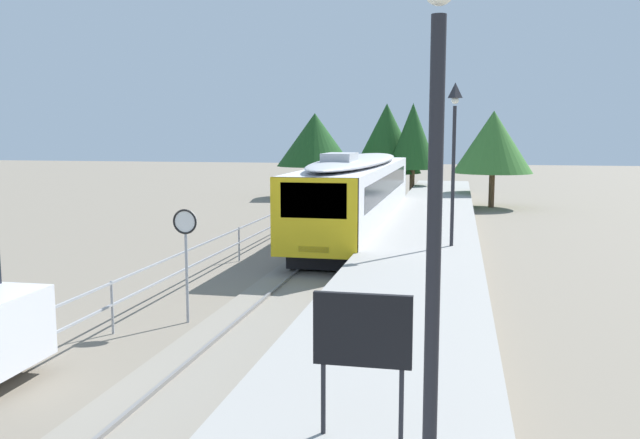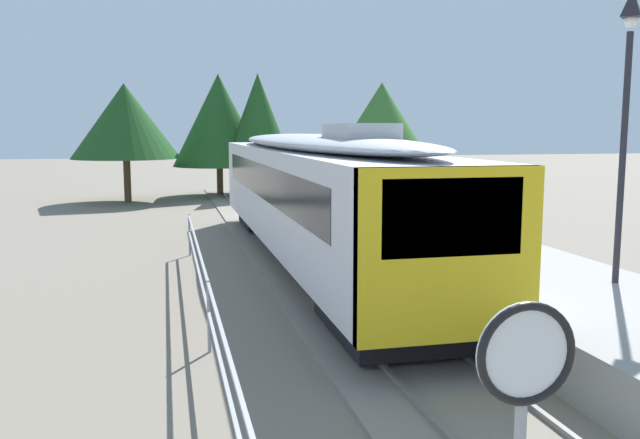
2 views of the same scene
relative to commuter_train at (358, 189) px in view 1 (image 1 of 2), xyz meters
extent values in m
plane|color=slate|center=(-3.00, -5.83, -2.14)|extent=(160.00, 160.00, 0.00)
cube|color=gray|center=(0.00, -5.83, -2.11)|extent=(3.20, 60.00, 0.06)
cube|color=slate|center=(-0.72, -5.83, -2.04)|extent=(0.08, 60.00, 0.08)
cube|color=slate|center=(0.72, -5.83, -2.04)|extent=(0.08, 60.00, 0.08)
cube|color=silver|center=(0.00, 0.11, -0.18)|extent=(2.80, 18.71, 2.55)
cube|color=yellow|center=(0.00, -9.15, -0.18)|extent=(2.80, 0.24, 2.55)
cube|color=black|center=(0.00, -9.23, 0.38)|extent=(2.13, 0.08, 1.12)
cube|color=black|center=(0.00, 0.11, 0.23)|extent=(2.82, 15.71, 0.92)
ellipsoid|color=#B2B5BA|center=(0.00, 0.11, 1.28)|extent=(2.69, 17.96, 0.44)
cube|color=#B2B5BA|center=(0.00, -4.57, 1.56)|extent=(1.10, 2.20, 0.36)
cube|color=#EAE5C6|center=(0.00, -9.22, -1.17)|extent=(1.00, 0.10, 0.20)
cube|color=black|center=(0.00, -6.85, -1.73)|extent=(2.24, 3.20, 0.55)
cube|color=black|center=(0.00, 7.06, -1.73)|extent=(2.24, 3.20, 0.55)
cube|color=#999691|center=(3.25, -5.83, -1.69)|extent=(3.90, 60.00, 0.90)
cylinder|color=#232328|center=(4.26, -24.07, 1.06)|extent=(0.12, 0.12, 4.60)
cylinder|color=#232328|center=(4.26, -7.21, 1.06)|extent=(0.12, 0.12, 4.60)
pyramid|color=#232328|center=(4.26, -7.21, 3.86)|extent=(0.34, 0.34, 0.50)
sphere|color=silver|center=(4.26, -7.21, 3.54)|extent=(0.24, 0.24, 0.24)
cylinder|color=#232328|center=(2.87, -21.71, -0.79)|extent=(0.06, 0.06, 0.90)
cylinder|color=#232328|center=(3.83, -21.71, -0.79)|extent=(0.06, 0.06, 0.90)
cube|color=black|center=(3.35, -21.71, 0.11)|extent=(1.20, 0.08, 0.90)
cylinder|color=#9EA0A5|center=(-1.98, -14.59, -1.04)|extent=(0.07, 0.07, 2.20)
cylinder|color=white|center=(-1.98, -14.61, 0.36)|extent=(0.60, 0.03, 0.60)
torus|color=black|center=(-1.98, -14.62, 0.36)|extent=(0.61, 0.05, 0.61)
cube|color=#9EA0A5|center=(-3.30, -15.83, -0.94)|extent=(0.05, 36.00, 0.05)
cube|color=#9EA0A5|center=(-3.30, -15.83, -1.46)|extent=(0.05, 36.00, 0.05)
cylinder|color=#9EA0A5|center=(-3.30, -15.83, -1.52)|extent=(0.06, 0.06, 1.25)
cylinder|color=#9EA0A5|center=(-3.30, -6.83, -1.52)|extent=(0.06, 0.06, 1.25)
cylinder|color=#9EA0A5|center=(-3.30, 2.17, -1.52)|extent=(0.06, 0.06, 1.25)
cylinder|color=black|center=(-4.00, -18.31, -1.78)|extent=(0.72, 0.25, 0.72)
cylinder|color=brown|center=(-5.89, 17.93, -1.01)|extent=(0.36, 0.36, 2.28)
cone|color=#1E4C1E|center=(-5.89, 17.93, 2.05)|extent=(5.55, 5.55, 3.83)
cylinder|color=brown|center=(6.49, 13.57, -1.06)|extent=(0.36, 0.36, 2.17)
cone|color=#38702D|center=(6.49, 13.57, 1.96)|extent=(4.95, 4.95, 3.87)
cylinder|color=brown|center=(-0.92, 20.37, -1.29)|extent=(0.36, 0.36, 1.70)
cone|color=#1E4C1E|center=(-0.92, 20.37, 2.14)|extent=(5.23, 5.23, 5.17)
cylinder|color=brown|center=(1.12, 18.96, -1.10)|extent=(0.36, 0.36, 2.09)
cone|color=#1E4C1E|center=(1.12, 18.96, 2.31)|extent=(3.61, 3.61, 4.72)
camera|label=1|loc=(4.44, -29.35, 2.44)|focal=37.11mm
camera|label=2|loc=(-3.94, -17.87, 1.61)|focal=37.30mm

